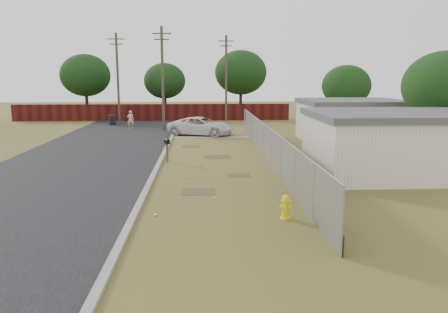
{
  "coord_description": "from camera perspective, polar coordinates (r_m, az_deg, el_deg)",
  "views": [
    {
      "loc": [
        -0.61,
        -22.88,
        4.84
      ],
      "look_at": [
        0.41,
        -2.78,
        1.1
      ],
      "focal_mm": 35.0,
      "sensor_mm": 36.0,
      "label": 1
    }
  ],
  "objects": [
    {
      "name": "pedestrian",
      "position": [
        41.28,
        -12.1,
        4.73
      ],
      "size": [
        0.64,
        0.45,
        1.68
      ],
      "primitive_type": "imported",
      "rotation": [
        0.0,
        0.0,
        3.22
      ],
      "color": "#C5AE90",
      "rests_on": "ground"
    },
    {
      "name": "ground",
      "position": [
        23.4,
        -1.35,
        -1.42
      ],
      "size": [
        120.0,
        120.0,
        0.0
      ],
      "primitive_type": "plane",
      "color": "olive",
      "rests_on": "ground"
    },
    {
      "name": "fire_hydrant",
      "position": [
        15.13,
        8.04,
        -6.58
      ],
      "size": [
        0.47,
        0.47,
        0.89
      ],
      "color": "yellow",
      "rests_on": "ground"
    },
    {
      "name": "pickup_truck",
      "position": [
        36.04,
        -3.01,
        3.98
      ],
      "size": [
        5.86,
        4.09,
        1.48
      ],
      "primitive_type": "imported",
      "rotation": [
        0.0,
        0.0,
        1.23
      ],
      "color": "silver",
      "rests_on": "ground"
    },
    {
      "name": "mailbox",
      "position": [
        24.83,
        -7.47,
        1.71
      ],
      "size": [
        0.4,
        0.58,
        1.36
      ],
      "color": "brown",
      "rests_on": "ground"
    },
    {
      "name": "utility_poles",
      "position": [
        43.66,
        -7.04,
        10.25
      ],
      "size": [
        12.6,
        8.24,
        9.0
      ],
      "color": "brown",
      "rests_on": "ground"
    },
    {
      "name": "houses",
      "position": [
        28.18,
        18.61,
        3.29
      ],
      "size": [
        9.3,
        17.24,
        3.1
      ],
      "color": "white",
      "rests_on": "ground"
    },
    {
      "name": "trash_bin",
      "position": [
        44.8,
        -14.4,
        4.65
      ],
      "size": [
        0.85,
        0.83,
        0.99
      ],
      "color": "black",
      "rests_on": "ground"
    },
    {
      "name": "chainlink_fence",
      "position": [
        24.53,
        5.88,
        0.99
      ],
      "size": [
        0.1,
        27.06,
        2.02
      ],
      "color": "#93969B",
      "rests_on": "ground"
    },
    {
      "name": "privacy_fence",
      "position": [
        48.35,
        -9.35,
        5.71
      ],
      "size": [
        30.0,
        0.12,
        1.8
      ],
      "primitive_type": "cube",
      "color": "#44130E",
      "rests_on": "ground"
    },
    {
      "name": "street",
      "position": [
        31.91,
        -13.99,
        1.52
      ],
      "size": [
        15.1,
        60.0,
        0.12
      ],
      "color": "black",
      "rests_on": "ground"
    },
    {
      "name": "horizon_trees",
      "position": [
        46.46,
        -1.14,
        10.26
      ],
      "size": [
        33.32,
        31.94,
        7.78
      ],
      "color": "#311F16",
      "rests_on": "ground"
    },
    {
      "name": "scattered_litter",
      "position": [
        21.1,
        -2.33,
        -2.63
      ],
      "size": [
        3.71,
        11.87,
        0.07
      ],
      "color": "beige",
      "rests_on": "ground"
    }
  ]
}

